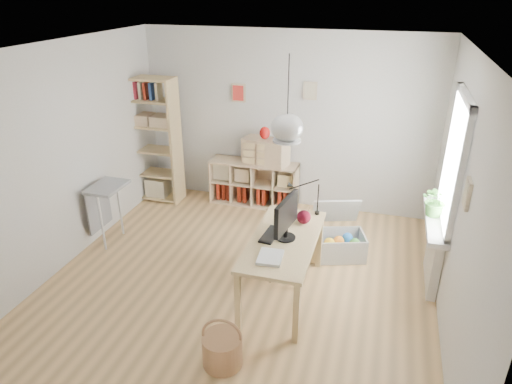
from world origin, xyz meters
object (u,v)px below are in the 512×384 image
(cube_shelf, at_px, (253,186))
(chair, at_px, (290,245))
(storage_chest, at_px, (340,239))
(drawer_chest, at_px, (266,151))
(desk, at_px, (284,246))
(monitor, at_px, (286,216))
(tall_bookshelf, at_px, (153,135))

(cube_shelf, bearing_deg, chair, -61.25)
(storage_chest, bearing_deg, drawer_chest, 121.58)
(desk, relative_size, storage_chest, 1.72)
(monitor, height_order, drawer_chest, monitor)
(cube_shelf, xyz_separation_m, chair, (1.01, -1.85, 0.14))
(cube_shelf, distance_m, storage_chest, 1.93)
(tall_bookshelf, relative_size, storage_chest, 2.29)
(desk, height_order, tall_bookshelf, tall_bookshelf)
(tall_bookshelf, bearing_deg, cube_shelf, 10.19)
(tall_bookshelf, height_order, monitor, tall_bookshelf)
(cube_shelf, bearing_deg, tall_bookshelf, -169.81)
(tall_bookshelf, distance_m, monitor, 3.24)
(chair, bearing_deg, desk, -81.85)
(chair, xyz_separation_m, drawer_chest, (-0.80, 1.81, 0.48))
(chair, distance_m, monitor, 0.69)
(tall_bookshelf, distance_m, storage_chest, 3.34)
(desk, bearing_deg, monitor, 43.07)
(desk, height_order, drawer_chest, drawer_chest)
(monitor, relative_size, drawer_chest, 0.79)
(cube_shelf, bearing_deg, desk, -65.39)
(storage_chest, bearing_deg, tall_bookshelf, 146.02)
(desk, height_order, monitor, monitor)
(desk, relative_size, chair, 1.96)
(cube_shelf, bearing_deg, storage_chest, -37.11)
(desk, distance_m, monitor, 0.36)
(cube_shelf, xyz_separation_m, drawer_chest, (0.21, -0.04, 0.62))
(chair, bearing_deg, cube_shelf, 125.82)
(desk, xyz_separation_m, chair, (-0.01, 0.38, -0.22))
(storage_chest, distance_m, drawer_chest, 1.87)
(drawer_chest, bearing_deg, desk, -56.92)
(desk, xyz_separation_m, cube_shelf, (-1.02, 2.23, -0.36))
(desk, bearing_deg, cube_shelf, 114.61)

